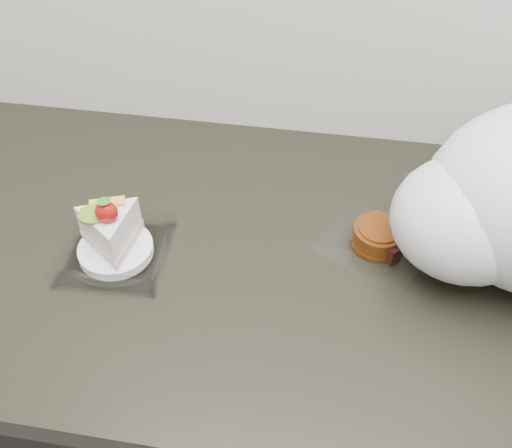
% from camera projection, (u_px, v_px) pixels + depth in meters
% --- Properties ---
extents(counter, '(2.04, 0.64, 0.90)m').
position_uv_depth(counter, '(299.00, 403.00, 1.16)').
color(counter, black).
rests_on(counter, ground).
extents(cake_tray, '(0.16, 0.16, 0.12)m').
position_uv_depth(cake_tray, '(114.00, 240.00, 0.82)').
color(cake_tray, white).
rests_on(cake_tray, counter).
extents(mooncake_wrap, '(0.20, 0.20, 0.04)m').
position_uv_depth(mooncake_wrap, '(378.00, 238.00, 0.85)').
color(mooncake_wrap, white).
rests_on(mooncake_wrap, counter).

